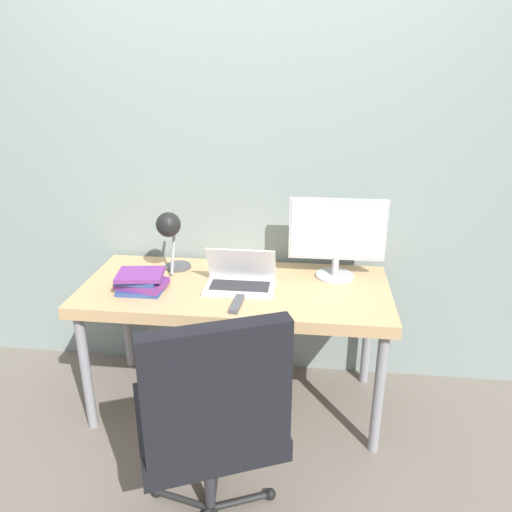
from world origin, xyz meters
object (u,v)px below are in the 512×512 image
object	(u,v)px
monitor	(337,235)
office_chair	(211,415)
book_stack	(141,281)
desk_lamp	(170,231)
laptop	(240,280)

from	to	relation	value
monitor	office_chair	distance (m)	1.16
monitor	book_stack	size ratio (longest dim) A/B	1.97
monitor	desk_lamp	bearing A→B (deg)	-174.00
laptop	desk_lamp	size ratio (longest dim) A/B	0.98
desk_lamp	book_stack	xyz separation A→B (m)	(-0.10, -0.20, -0.20)
laptop	book_stack	xyz separation A→B (m)	(-0.48, -0.09, 0.01)
book_stack	laptop	bearing A→B (deg)	10.90
desk_lamp	office_chair	bearing A→B (deg)	-66.91
office_chair	laptop	bearing A→B (deg)	90.56
laptop	office_chair	xyz separation A→B (m)	(0.01, -0.80, -0.18)
book_stack	desk_lamp	bearing A→B (deg)	62.45
laptop	office_chair	world-z (taller)	office_chair
monitor	desk_lamp	world-z (taller)	monitor
desk_lamp	book_stack	size ratio (longest dim) A/B	1.41
laptop	book_stack	bearing A→B (deg)	-169.10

